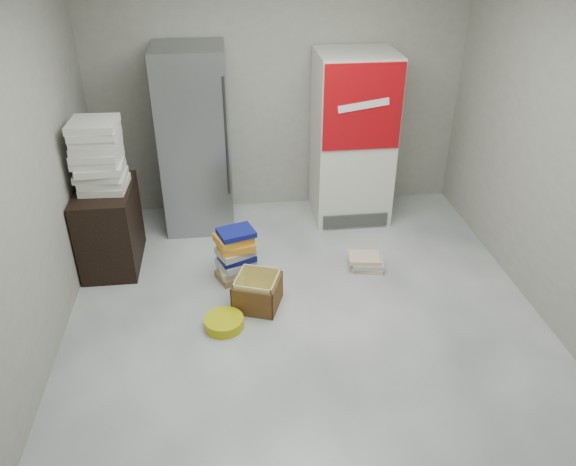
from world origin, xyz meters
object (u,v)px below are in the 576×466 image
Objects in this scene: wood_shelf at (110,227)px; cardboard_box at (257,293)px; coke_cooler at (352,138)px; phonebook_stack_main at (236,254)px; steel_fridge at (195,141)px.

wood_shelf is 1.61m from cardboard_box.
coke_cooler reaches higher than cardboard_box.
coke_cooler reaches higher than wood_shelf.
coke_cooler is 1.84m from phonebook_stack_main.
wood_shelf is at bearing 167.48° from cardboard_box.
wood_shelf reaches higher than phonebook_stack_main.
coke_cooler is 2.25× the size of wood_shelf.
steel_fridge is 1.65m from coke_cooler.
steel_fridge reaches higher than phonebook_stack_main.
coke_cooler is at bearing 18.73° from phonebook_stack_main.
coke_cooler is (1.65, -0.01, -0.05)m from steel_fridge.
coke_cooler is 3.81× the size of cardboard_box.
phonebook_stack_main is at bearing -139.38° from coke_cooler.
cardboard_box is at bearing -32.29° from wood_shelf.
coke_cooler is at bearing -0.18° from steel_fridge.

